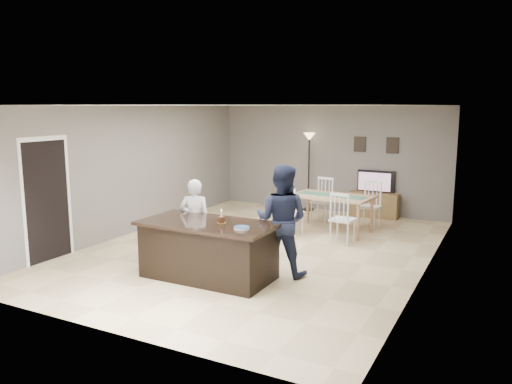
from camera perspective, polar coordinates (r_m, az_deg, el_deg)
The scene contains 14 objects.
floor at distance 9.57m, azimuth 0.48°, elevation -6.51°, with size 8.00×8.00×0.00m, color #D3BA87.
room_shell at distance 9.23m, azimuth 0.50°, elevation 3.53°, with size 8.00×8.00×8.00m.
kitchen_island at distance 7.94m, azimuth -5.44°, elevation -6.58°, with size 2.15×1.10×0.90m.
tv_console at distance 12.54m, azimuth 13.28°, elevation -1.42°, with size 1.20×0.40×0.60m, color brown.
television at distance 12.52m, azimuth 13.46°, elevation 1.16°, with size 0.91×0.12×0.53m, color black.
tv_screen_glow at distance 12.44m, azimuth 13.37°, elevation 1.15°, with size 0.78×0.78×0.00m, color orange.
picture_frames at distance 12.56m, azimuth 13.55°, elevation 5.27°, with size 1.10×0.02×0.38m.
doorway at distance 9.36m, azimuth -22.82°, elevation 0.25°, with size 0.00×2.10×2.65m.
woman at distance 8.64m, azimuth -6.97°, elevation -3.33°, with size 0.54×0.35×1.47m, color silver.
man at distance 7.96m, azimuth 2.94°, elevation -3.23°, with size 0.87×0.68×1.79m, color #1A213B.
birthday_cake at distance 7.74m, azimuth -3.96°, elevation -3.18°, with size 0.14×0.14×0.22m.
plate_stack at distance 7.36m, azimuth -1.65°, elevation -4.12°, with size 0.24×0.24×0.04m.
dining_table at distance 10.84m, azimuth 8.63°, elevation -1.10°, with size 1.78×2.05×1.03m.
floor_lamp at distance 12.90m, azimuth 6.09°, elevation 4.74°, with size 0.30×0.30×2.01m.
Camera 1 is at (4.15, -8.19, 2.69)m, focal length 35.00 mm.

